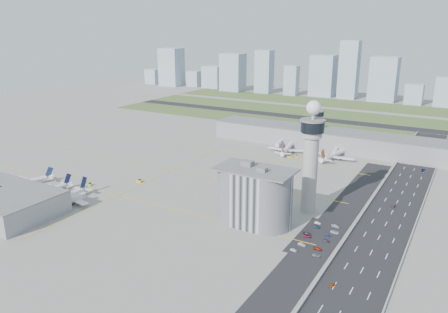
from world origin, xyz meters
The scene contains 62 objects.
ground centered at (0.00, 0.00, 0.00)m, with size 1000.00×1000.00×0.00m, color #98968E.
grass_strip_0 centered at (-20.00, 225.00, 0.04)m, with size 480.00×50.00×0.08m, color #405227.
grass_strip_1 centered at (-20.00, 300.00, 0.04)m, with size 480.00×60.00×0.08m, color #3B5528.
grass_strip_2 centered at (-20.00, 380.00, 0.04)m, with size 480.00×70.00×0.08m, color #3D5729.
runway centered at (-20.00, 262.00, 0.06)m, with size 480.00×22.00×0.10m, color black.
highway centered at (115.00, 0.00, 0.05)m, with size 28.00×500.00×0.10m, color black.
barrier_left centered at (101.00, 0.00, 0.60)m, with size 0.60×500.00×1.20m, color #9E9E99.
barrier_right centered at (129.00, 0.00, 0.60)m, with size 0.60×500.00×1.20m, color #9E9E99.
landside_road centered at (90.00, -10.00, 0.04)m, with size 18.00×260.00×0.08m, color black.
parking_lot centered at (88.00, -22.00, 0.05)m, with size 20.00×44.00×0.10m, color black.
taxiway_line_h_0 centered at (-40.00, -30.00, 0.01)m, with size 260.00×0.60×0.01m, color yellow.
taxiway_line_h_1 centered at (-40.00, 30.00, 0.01)m, with size 260.00×0.60×0.01m, color yellow.
taxiway_line_h_2 centered at (-40.00, 90.00, 0.01)m, with size 260.00×0.60×0.01m, color yellow.
taxiway_line_v centered at (-40.00, 30.00, 0.01)m, with size 0.60×260.00×0.01m, color yellow.
control_tower centered at (72.00, 8.00, 35.04)m, with size 14.00×14.00×64.50m.
secondary_tower centered at (30.00, 150.00, 18.80)m, with size 8.60×8.60×31.90m.
admin_building centered at (51.99, -22.00, 15.30)m, with size 42.00×24.00×33.50m.
terminal_pier centered at (40.00, 148.00, 7.90)m, with size 210.00×32.00×15.80m.
airplane_near_a centered at (-105.02, -48.18, 5.03)m, with size 35.92×30.53×10.06m, color white, non-canonical shape.
airplane_near_b centered at (-78.57, -52.32, 5.00)m, with size 35.69×30.34×9.99m, color white, non-canonical shape.
airplane_near_c centered at (-58.44, -55.99, 5.64)m, with size 40.32×34.27×11.29m, color white, non-canonical shape.
airplane_far_a centered at (14.50, 116.86, 5.48)m, with size 39.17×33.29×10.97m, color white, non-canonical shape.
airplane_far_b centered at (54.67, 117.42, 5.95)m, with size 42.50×36.13×11.90m, color white, non-canonical shape.
jet_bridge_near_0 centered at (-113.00, -61.00, 2.85)m, with size 14.00×3.00×5.70m, color silver, non-canonical shape.
jet_bridge_near_1 centered at (-83.00, -61.00, 2.85)m, with size 14.00×3.00×5.70m, color silver, non-canonical shape.
jet_bridge_near_2 centered at (-53.00, -61.00, 2.85)m, with size 14.00×3.00×5.70m, color silver, non-canonical shape.
jet_bridge_far_0 centered at (2.00, 132.00, 2.85)m, with size 14.00×3.00×5.70m, color silver, non-canonical shape.
jet_bridge_far_1 centered at (52.00, 132.00, 2.85)m, with size 14.00×3.00×5.70m, color silver, non-canonical shape.
tug_0 centered at (-75.04, -41.63, 1.00)m, with size 2.37×3.45×2.00m, color #EBB807, non-canonical shape.
tug_1 centered at (-85.03, -43.10, 0.81)m, with size 1.92×2.79×1.62m, color yellow, non-canonical shape.
tug_2 centered at (-68.88, -25.97, 0.88)m, with size 2.09×3.04×1.76m, color gold, non-canonical shape.
tug_3 centered at (-44.46, -4.06, 1.02)m, with size 2.42×3.52×2.04m, color #F4AC10, non-canonical shape.
tug_4 centered at (22.21, 103.05, 0.87)m, with size 2.06×3.00×1.74m, color yellow, non-canonical shape.
tug_5 centered at (26.86, 107.22, 0.92)m, with size 2.18×3.17×1.84m, color #E9B70B, non-canonical shape.
car_lot_0 centered at (82.78, -41.08, 0.62)m, with size 1.46×3.62×1.23m, color silver.
car_lot_1 centered at (84.12, -33.84, 0.65)m, with size 1.37×3.94×1.30m, color #A3A3A3.
car_lot_2 centered at (83.29, -23.99, 0.63)m, with size 2.08×4.52×1.26m, color maroon.
car_lot_3 centered at (82.23, -21.24, 0.57)m, with size 1.59×3.92×1.14m, color black.
car_lot_4 centered at (83.89, -11.17, 0.63)m, with size 1.48×3.68×1.25m, color navy.
car_lot_5 centered at (82.81, -6.27, 0.55)m, with size 1.16×3.33×1.10m, color white.
car_lot_6 centered at (93.71, -40.41, 0.54)m, with size 1.80×3.90×1.08m, color gray.
car_lot_7 centered at (92.31, -34.11, 0.61)m, with size 1.70×4.18×1.21m, color maroon.
car_lot_8 centered at (93.20, -24.00, 0.59)m, with size 1.39×3.44×1.17m, color #2C2D30.
car_lot_9 centered at (91.90, -18.26, 0.56)m, with size 1.18×3.39×1.12m, color navy.
car_lot_10 centered at (94.19, -12.74, 0.62)m, with size 2.05×4.45×1.24m, color silver.
car_lot_11 centered at (92.56, -5.63, 0.66)m, with size 1.84×4.51×1.31m, color #A6A9AE.
car_hw_0 centered at (107.24, -60.77, 0.57)m, with size 1.36×3.37×1.15m, color #B73708.
car_hw_1 centered at (114.22, 38.59, 0.64)m, with size 1.36×3.91×1.29m, color black.
car_hw_2 centered at (121.07, 120.19, 0.65)m, with size 2.17×4.70×1.31m, color #110E5E.
car_hw_4 centered at (108.19, 179.33, 0.57)m, with size 1.35×3.35×1.14m, color gray.
skyline_bldg_0 centered at (-377.77, 421.70, 13.25)m, with size 24.05×19.24×26.50m, color #9EADC1.
skyline_bldg_1 centered at (-331.22, 417.61, 32.80)m, with size 37.63×30.10×65.60m, color #9EADC1.
skyline_bldg_2 centered at (-291.25, 430.16, 13.39)m, with size 22.81×18.25×26.79m, color #9EADC1.
skyline_bldg_3 centered at (-252.58, 431.35, 18.47)m, with size 32.30×25.84×36.93m, color #9EADC1.
skyline_bldg_4 centered at (-204.47, 415.19, 30.18)m, with size 35.81×28.65×60.36m, color #9EADC1.
skyline_bldg_5 centered at (-150.11, 419.66, 33.44)m, with size 25.49×20.39×66.89m, color #9EADC1.
skyline_bldg_6 centered at (-102.68, 417.90, 22.60)m, with size 20.04×16.03×45.20m, color #9EADC1.
skyline_bldg_7 centered at (-59.44, 436.89, 30.61)m, with size 35.76×28.61×61.22m, color #9EADC1.
skyline_bldg_8 centered at (-19.42, 431.56, 41.69)m, with size 26.33×21.06×83.39m, color #9EADC1.
skyline_bldg_9 centered at (30.27, 432.32, 31.06)m, with size 36.96×29.57×62.11m, color #9EADC1.
skyline_bldg_10 centered at (73.27, 423.68, 13.87)m, with size 23.01×18.41×27.75m, color #9EADC1.
skyline_bldg_11 centered at (108.28, 423.34, 19.48)m, with size 20.22×16.18×38.97m, color #9EADC1.
Camera 1 is at (147.63, -218.65, 102.91)m, focal length 35.00 mm.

